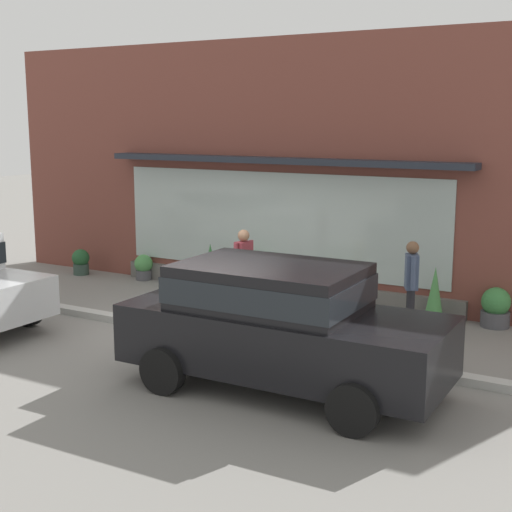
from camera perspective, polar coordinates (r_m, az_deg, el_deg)
The scene contains 14 objects.
ground_plane at distance 12.48m, azimuth -4.65°, elevation -5.95°, with size 60.00×60.00×0.00m, color gray.
curb_strip at distance 12.30m, azimuth -5.19°, elevation -5.91°, with size 14.00×0.24×0.12m, color #B2B2AD.
storefront at distance 14.73m, azimuth 2.27°, elevation 6.60°, with size 14.00×0.81×5.16m.
fire_hydrant at distance 12.53m, azimuth 0.33°, elevation -3.83°, with size 0.39×0.35×0.86m.
pedestrian_with_handbag at distance 13.20m, azimuth -1.05°, elevation -0.84°, with size 0.29×0.64×1.61m.
pedestrian_passerby at distance 12.34m, azimuth 12.10°, elevation -1.92°, with size 0.31×0.44×1.59m.
parked_car_black at distance 9.62m, azimuth 1.78°, elevation -5.09°, with size 4.33×2.01×1.69m.
potted_plant_window_right at distance 13.26m, azimuth 13.84°, elevation -3.04°, with size 0.33×0.33×1.01m.
potted_plant_by_entrance at distance 15.08m, azimuth -3.59°, elevation -1.06°, with size 0.32×0.32×1.04m.
potted_plant_doorstep at distance 14.01m, azimuth 6.27°, elevation -2.29°, with size 0.43×0.43×0.76m.
potted_plant_corner_tall at distance 16.53m, azimuth -8.83°, elevation -0.83°, with size 0.41×0.41×0.57m.
potted_plant_trailing_edge at distance 13.32m, azimuth 18.31°, elevation -3.87°, with size 0.50×0.50×0.70m.
potted_plant_near_hydrant at distance 17.35m, azimuth -13.59°, elevation -0.42°, with size 0.40×0.40×0.60m.
potted_plant_window_center at distance 14.93m, azimuth -0.21°, elevation -1.18°, with size 0.54×0.54×0.86m.
Camera 1 is at (6.81, -9.83, 3.57)m, focal length 50.94 mm.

